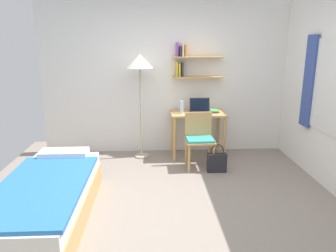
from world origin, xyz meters
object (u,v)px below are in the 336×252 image
book_stack (214,111)px  handbag (217,162)px  bed (47,200)px  desk (198,121)px  desk_chair (199,137)px  water_bottle (182,107)px  laptop (200,109)px  standing_lamp (140,66)px

book_stack → handbag: size_ratio=0.51×
bed → desk: size_ratio=2.25×
desk_chair → book_stack: size_ratio=3.82×
water_bottle → desk_chair: bearing=-61.4°
water_bottle → book_stack: size_ratio=0.95×
water_bottle → bed: bearing=-130.7°
bed → laptop: (1.97, 2.01, 0.58)m
standing_lamp → water_bottle: size_ratio=8.15×
book_stack → handbag: book_stack is taller
desk_chair → water_bottle: size_ratio=4.03×
bed → desk: bearing=45.8°
book_stack → water_bottle: bearing=-171.0°
desk → bed: bearing=-134.2°
desk → book_stack: size_ratio=4.07×
laptop → book_stack: size_ratio=1.54×
desk → standing_lamp: bearing=-179.3°
water_bottle → book_stack: water_bottle is taller
desk → laptop: laptop is taller
bed → desk_chair: bearing=38.1°
desk → desk_chair: bearing=-95.1°
standing_lamp → water_bottle: standing_lamp is taller
bed → book_stack: size_ratio=9.18×
bed → water_bottle: bearing=49.3°
desk_chair → bed: bearing=-141.9°
bed → water_bottle: water_bottle is taller
laptop → standing_lamp: bearing=-177.9°
laptop → bed: bearing=-134.4°
desk → water_bottle: 0.39m
desk_chair → water_bottle: (-0.24, 0.44, 0.39)m
desk_chair → book_stack: desk_chair is taller
water_bottle → desk: bearing=13.4°
desk_chair → water_bottle: water_bottle is taller
bed → standing_lamp: size_ratio=1.19×
bed → desk_chair: desk_chair is taller
standing_lamp → desk_chair: bearing=-28.6°
bed → book_stack: (2.20, 2.01, 0.54)m
water_bottle → handbag: size_ratio=0.48×
standing_lamp → book_stack: (1.23, 0.03, -0.75)m
bed → handbag: size_ratio=4.68×
water_bottle → laptop: bearing=16.1°
laptop → book_stack: (0.24, -0.00, -0.04)m
standing_lamp → handbag: 1.94m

